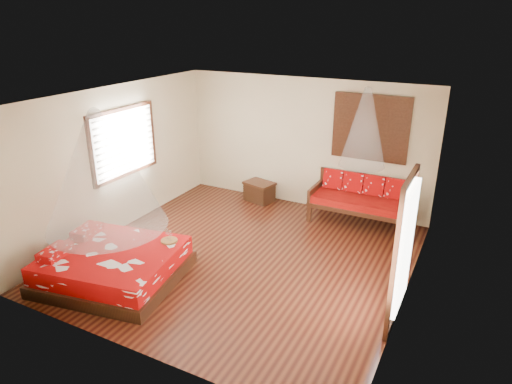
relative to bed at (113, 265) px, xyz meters
The scene contains 10 objects.
room 2.48m from the bed, 46.21° to the left, with size 5.54×5.54×2.84m.
bed is the anchor object (origin of this frame).
daybed 4.94m from the bed, 53.69° to the left, with size 1.93×0.86×0.98m.
storage_chest 4.08m from the bed, 81.67° to the left, with size 0.74×0.62×0.45m.
shutter_panel 5.45m from the bed, 55.84° to the left, with size 1.52×0.06×1.32m.
window_left 2.59m from the bed, 123.77° to the left, with size 0.10×1.74×1.34m.
glazed_door 4.42m from the bed, 13.07° to the left, with size 0.08×1.02×2.16m.
wine_tray 0.98m from the bed, 48.77° to the left, with size 0.28×0.28×0.22m.
mosquito_net_main 1.60m from the bed, ahead, with size 1.82×1.82×1.80m, color silver.
mosquito_net_daybed 5.12m from the bed, 52.72° to the left, with size 0.89×0.89×1.50m, color silver.
Camera 1 is at (3.45, -6.20, 4.02)m, focal length 32.00 mm.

